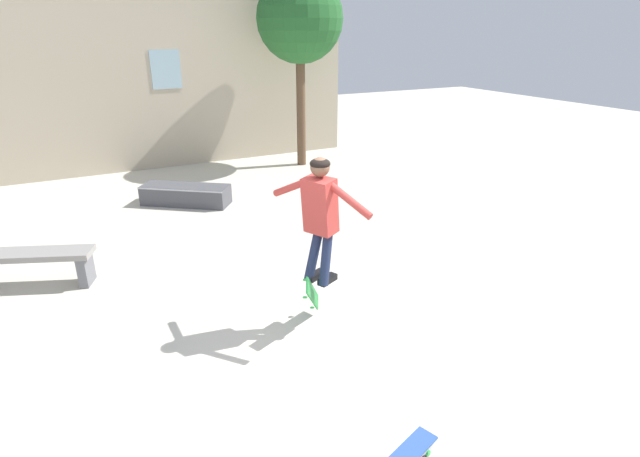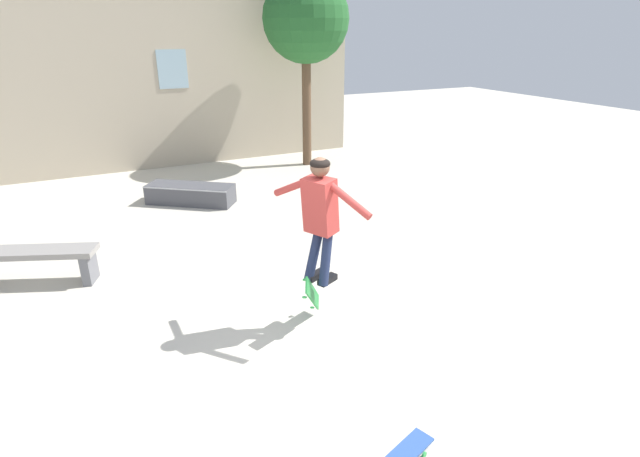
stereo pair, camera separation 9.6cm
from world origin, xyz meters
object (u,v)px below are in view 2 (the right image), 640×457
object	(u,v)px
park_bench	(30,259)
skateboard_flipping	(312,294)
skater	(320,211)
skate_ledge	(191,194)
tree_right	(306,20)

from	to	relation	value
park_bench	skateboard_flipping	distance (m)	4.03
skater	skateboard_flipping	bearing A→B (deg)	137.23
skater	skateboard_flipping	xyz separation A→B (m)	(-0.09, 0.03, -1.03)
park_bench	skate_ledge	xyz separation A→B (m)	(2.73, 2.47, -0.18)
tree_right	skateboard_flipping	distance (m)	8.21
park_bench	skater	xyz separation A→B (m)	(3.10, -2.70, 1.08)
tree_right	skate_ledge	world-z (taller)	tree_right
skate_ledge	skater	distance (m)	5.33
tree_right	skater	distance (m)	7.87
tree_right	park_bench	xyz separation A→B (m)	(-6.16, -4.26, -3.11)
skateboard_flipping	skater	bearing A→B (deg)	-69.49
skater	tree_right	bearing A→B (deg)	40.95
tree_right	skate_ledge	size ratio (longest dim) A/B	2.61
tree_right	skateboard_flipping	world-z (taller)	tree_right
park_bench	skater	world-z (taller)	skater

